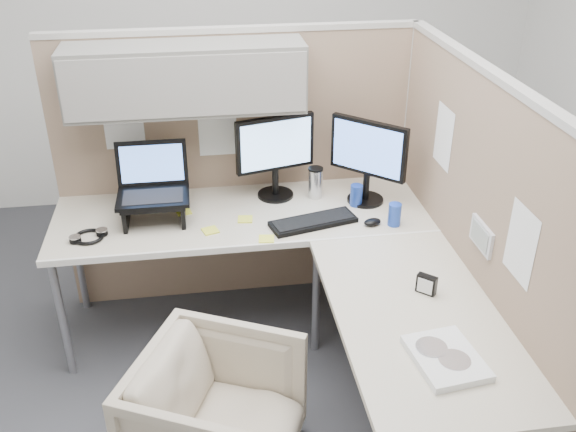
{
  "coord_description": "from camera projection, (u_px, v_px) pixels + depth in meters",
  "views": [
    {
      "loc": [
        -0.31,
        -2.47,
        2.36
      ],
      "look_at": [
        0.1,
        0.25,
        0.85
      ],
      "focal_mm": 40.0,
      "sensor_mm": 36.0,
      "label": 1
    }
  ],
  "objects": [
    {
      "name": "ground",
      "position": [
        276.0,
        384.0,
        3.32
      ],
      "size": [
        4.5,
        4.5,
        0.0
      ],
      "primitive_type": "plane",
      "color": "#36363B",
      "rests_on": "ground"
    },
    {
      "name": "partition_back",
      "position": [
        215.0,
        130.0,
        3.48
      ],
      "size": [
        2.0,
        0.36,
        1.63
      ],
      "color": "#977B63",
      "rests_on": "ground"
    },
    {
      "name": "partition_right",
      "position": [
        468.0,
        242.0,
        2.98
      ],
      "size": [
        0.07,
        2.03,
        1.63
      ],
      "color": "#977B63",
      "rests_on": "ground"
    },
    {
      "name": "desk",
      "position": [
        297.0,
        257.0,
        3.11
      ],
      "size": [
        2.0,
        1.98,
        0.73
      ],
      "color": "beige",
      "rests_on": "ground"
    },
    {
      "name": "office_chair",
      "position": [
        217.0,
        411.0,
        2.72
      ],
      "size": [
        0.81,
        0.83,
        0.65
      ],
      "primitive_type": "imported",
      "rotation": [
        0.0,
        0.0,
        1.13
      ],
      "color": "beige",
      "rests_on": "ground"
    },
    {
      "name": "monitor_left",
      "position": [
        275.0,
        151.0,
        3.46
      ],
      "size": [
        0.43,
        0.2,
        0.47
      ],
      "rotation": [
        0.0,
        0.0,
        0.25
      ],
      "color": "black",
      "rests_on": "desk"
    },
    {
      "name": "monitor_right",
      "position": [
        368.0,
        155.0,
        3.41
      ],
      "size": [
        0.34,
        0.33,
        0.47
      ],
      "rotation": [
        0.0,
        0.0,
        -0.75
      ],
      "color": "black",
      "rests_on": "desk"
    },
    {
      "name": "laptop_station",
      "position": [
        153.0,
        193.0,
        3.3
      ],
      "size": [
        0.37,
        0.31,
        0.38
      ],
      "color": "black",
      "rests_on": "desk"
    },
    {
      "name": "keyboard",
      "position": [
        313.0,
        222.0,
        3.31
      ],
      "size": [
        0.47,
        0.25,
        0.02
      ],
      "primitive_type": "cube",
      "rotation": [
        0.0,
        0.0,
        0.24
      ],
      "color": "black",
      "rests_on": "desk"
    },
    {
      "name": "mouse",
      "position": [
        372.0,
        222.0,
        3.3
      ],
      "size": [
        0.11,
        0.08,
        0.03
      ],
      "primitive_type": "ellipsoid",
      "rotation": [
        0.0,
        0.0,
        0.27
      ],
      "color": "black",
      "rests_on": "desk"
    },
    {
      "name": "travel_mug",
      "position": [
        315.0,
        182.0,
        3.54
      ],
      "size": [
        0.08,
        0.08,
        0.18
      ],
      "color": "silver",
      "rests_on": "desk"
    },
    {
      "name": "soda_can_green",
      "position": [
        395.0,
        215.0,
        3.28
      ],
      "size": [
        0.07,
        0.07,
        0.12
      ],
      "primitive_type": "cylinder",
      "color": "#1E3FA5",
      "rests_on": "desk"
    },
    {
      "name": "soda_can_silver",
      "position": [
        356.0,
        195.0,
        3.47
      ],
      "size": [
        0.07,
        0.07,
        0.12
      ],
      "primitive_type": "cylinder",
      "color": "#1E3FA5",
      "rests_on": "desk"
    },
    {
      "name": "sticky_note_a",
      "position": [
        210.0,
        231.0,
        3.25
      ],
      "size": [
        0.1,
        0.1,
        0.01
      ],
      "primitive_type": "cube",
      "rotation": [
        0.0,
        0.0,
        0.31
      ],
      "color": "yellow",
      "rests_on": "desk"
    },
    {
      "name": "sticky_note_b",
      "position": [
        266.0,
        239.0,
        3.17
      ],
      "size": [
        0.09,
        0.09,
        0.01
      ],
      "primitive_type": "cube",
      "rotation": [
        0.0,
        0.0,
        -0.13
      ],
      "color": "yellow",
      "rests_on": "desk"
    },
    {
      "name": "sticky_note_d",
      "position": [
        245.0,
        219.0,
        3.35
      ],
      "size": [
        0.08,
        0.08,
        0.01
      ],
      "primitive_type": "cube",
      "rotation": [
        0.0,
        0.0,
        -0.12
      ],
      "color": "yellow",
      "rests_on": "desk"
    },
    {
      "name": "sticky_note_c",
      "position": [
        184.0,
        212.0,
        3.42
      ],
      "size": [
        0.09,
        0.09,
        0.01
      ],
      "primitive_type": "cube",
      "rotation": [
        0.0,
        0.0,
        0.25
      ],
      "color": "yellow",
      "rests_on": "desk"
    },
    {
      "name": "headphones",
      "position": [
        89.0,
        236.0,
        3.18
      ],
      "size": [
        0.2,
        0.2,
        0.03
      ],
      "rotation": [
        0.0,
        0.0,
        0.4
      ],
      "color": "black",
      "rests_on": "desk"
    },
    {
      "name": "paper_stack",
      "position": [
        446.0,
        358.0,
        2.39
      ],
      "size": [
        0.27,
        0.33,
        0.03
      ],
      "rotation": [
        0.0,
        0.0,
        0.12
      ],
      "color": "white",
      "rests_on": "desk"
    },
    {
      "name": "desk_clock",
      "position": [
        426.0,
        284.0,
        2.76
      ],
      "size": [
        0.09,
        0.08,
        0.09
      ],
      "rotation": [
        0.0,
        0.0,
        -0.74
      ],
      "color": "black",
      "rests_on": "desk"
    }
  ]
}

